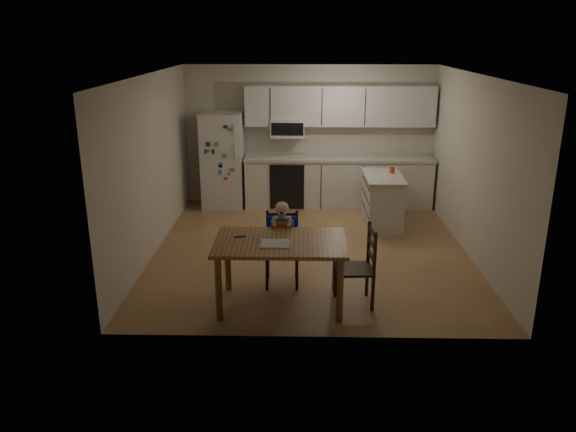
% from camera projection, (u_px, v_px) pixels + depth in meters
% --- Properties ---
extents(room, '(4.52, 5.01, 2.51)m').
position_uv_depth(room, '(311.00, 159.00, 8.31)').
color(room, '#946B44').
rests_on(room, ground).
extents(refrigerator, '(0.72, 0.70, 1.70)m').
position_uv_depth(refrigerator, '(223.00, 160.00, 10.05)').
color(refrigerator, silver).
rests_on(refrigerator, ground).
extents(kitchen_run, '(3.37, 0.62, 2.15)m').
position_uv_depth(kitchen_run, '(337.00, 158.00, 10.09)').
color(kitchen_run, silver).
rests_on(kitchen_run, ground).
extents(kitchen_island, '(0.60, 1.14, 0.84)m').
position_uv_depth(kitchen_island, '(382.00, 200.00, 9.15)').
color(kitchen_island, silver).
rests_on(kitchen_island, ground).
extents(red_cup, '(0.09, 0.09, 0.11)m').
position_uv_depth(red_cup, '(392.00, 170.00, 9.15)').
color(red_cup, '#C1471B').
rests_on(red_cup, kitchen_island).
extents(dining_table, '(1.49, 0.96, 0.80)m').
position_uv_depth(dining_table, '(280.00, 250.00, 6.35)').
color(dining_table, brown).
rests_on(dining_table, ground).
extents(napkin, '(0.32, 0.28, 0.01)m').
position_uv_depth(napkin, '(275.00, 244.00, 6.22)').
color(napkin, '#B1B1B6').
rests_on(napkin, dining_table).
extents(toddler_spoon, '(0.12, 0.06, 0.02)m').
position_uv_depth(toddler_spoon, '(239.00, 237.00, 6.43)').
color(toddler_spoon, '#0A27CF').
rests_on(toddler_spoon, dining_table).
extents(chair_booster, '(0.41, 0.41, 1.08)m').
position_uv_depth(chair_booster, '(282.00, 234.00, 6.95)').
color(chair_booster, black).
rests_on(chair_booster, ground).
extents(chair_side, '(0.44, 0.44, 0.95)m').
position_uv_depth(chair_side, '(363.00, 261.00, 6.43)').
color(chair_side, black).
rests_on(chair_side, ground).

